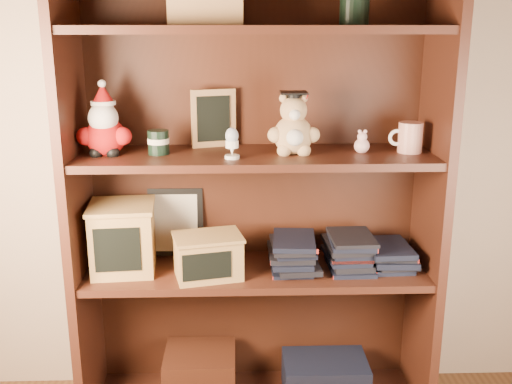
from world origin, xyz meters
TOP-DOWN VIEW (x-y plane):
  - bookcase at (0.19, 1.36)m, footprint 1.20×0.35m
  - shelf_lower at (0.19, 1.30)m, footprint 1.14×0.33m
  - shelf_upper at (0.19, 1.30)m, footprint 1.14×0.33m
  - santa_plush at (-0.29, 1.30)m, footprint 0.17×0.13m
  - teachers_tin at (-0.12, 1.30)m, footprint 0.07×0.07m
  - chalkboard_plaque at (0.05, 1.42)m, footprint 0.15×0.11m
  - egg_cup at (0.11, 1.23)m, footprint 0.05×0.05m
  - grad_teddy_bear at (0.31, 1.30)m, footprint 0.17×0.14m
  - pink_figurine at (0.53, 1.30)m, footprint 0.05×0.05m
  - teacher_mug at (0.69, 1.30)m, footprint 0.11×0.08m
  - certificate_frame at (-0.09, 1.44)m, footprint 0.19×0.05m
  - treats_box at (-0.25, 1.30)m, footprint 0.23×0.23m
  - pencils_box at (0.03, 1.24)m, footprint 0.25×0.20m
  - book_stack_left at (0.32, 1.30)m, footprint 0.14×0.20m
  - book_stack_mid at (0.50, 1.30)m, footprint 0.14×0.20m
  - book_stack_right at (0.65, 1.30)m, footprint 0.14×0.20m

SIDE VIEW (x-z plane):
  - shelf_lower at x=0.19m, z-range 0.53..0.55m
  - book_stack_right at x=0.65m, z-range 0.55..0.63m
  - book_stack_left at x=0.32m, z-range 0.55..0.66m
  - book_stack_mid at x=0.50m, z-range 0.55..0.68m
  - pencils_box at x=0.03m, z-range 0.55..0.70m
  - treats_box at x=-0.25m, z-range 0.55..0.78m
  - certificate_frame at x=-0.09m, z-range 0.55..0.79m
  - bookcase at x=0.19m, z-range -0.02..1.58m
  - shelf_upper at x=0.19m, z-range 0.93..0.95m
  - pink_figurine at x=0.53m, z-range 0.94..1.02m
  - teachers_tin at x=-0.12m, z-range 0.95..1.03m
  - teacher_mug at x=0.69m, z-range 0.95..1.05m
  - egg_cup at x=0.11m, z-range 0.95..1.05m
  - grad_teddy_bear at x=0.31m, z-range 0.93..1.13m
  - santa_plush at x=-0.29m, z-range 0.92..1.16m
  - chalkboard_plaque at x=0.05m, z-range 0.95..1.14m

